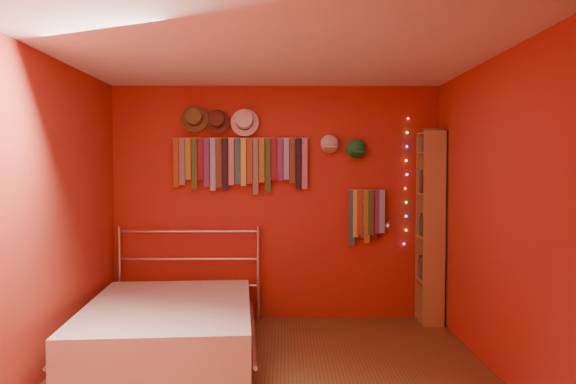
{
  "coord_description": "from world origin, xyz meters",
  "views": [
    {
      "loc": [
        0.09,
        -4.28,
        1.61
      ],
      "look_at": [
        0.12,
        0.9,
        1.4
      ],
      "focal_mm": 35.0,
      "sensor_mm": 36.0,
      "label": 1
    }
  ],
  "objects_px": {
    "tie_rack": "(240,161)",
    "bookshelf": "(435,226)",
    "bed": "(169,326)",
    "reading_lamp": "(388,226)"
  },
  "relations": [
    {
      "from": "bed",
      "to": "bookshelf",
      "type": "bearing_deg",
      "value": 15.44
    },
    {
      "from": "reading_lamp",
      "to": "bookshelf",
      "type": "relative_size",
      "value": 0.14
    },
    {
      "from": "tie_rack",
      "to": "bed",
      "type": "distance_m",
      "value": 1.9
    },
    {
      "from": "tie_rack",
      "to": "bookshelf",
      "type": "xyz_separation_m",
      "value": [
        2.04,
        -0.16,
        -0.68
      ]
    },
    {
      "from": "reading_lamp",
      "to": "bed",
      "type": "xyz_separation_m",
      "value": [
        -2.1,
        -0.93,
        -0.79
      ]
    },
    {
      "from": "tie_rack",
      "to": "bookshelf",
      "type": "distance_m",
      "value": 2.15
    },
    {
      "from": "reading_lamp",
      "to": "bookshelf",
      "type": "xyz_separation_m",
      "value": [
        0.49,
        -0.0,
        -0.0
      ]
    },
    {
      "from": "tie_rack",
      "to": "bed",
      "type": "relative_size",
      "value": 0.68
    },
    {
      "from": "reading_lamp",
      "to": "bookshelf",
      "type": "height_order",
      "value": "bookshelf"
    },
    {
      "from": "reading_lamp",
      "to": "tie_rack",
      "type": "bearing_deg",
      "value": 174.36
    }
  ]
}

